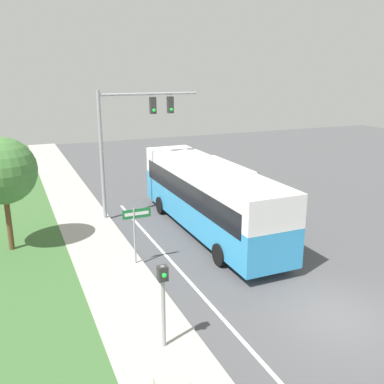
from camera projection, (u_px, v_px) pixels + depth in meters
The scene contains 8 objects.
ground_plane at pixel (338, 318), 14.39m from camera, with size 80.00×80.00×0.00m, color #4C4C4F.
sidewalk at pixel (165, 365), 12.00m from camera, with size 2.80×80.00×0.12m.
lane_divider_near at pixel (245, 344), 13.01m from camera, with size 0.14×30.00×0.01m.
bus at pixel (208, 194), 21.46m from camera, with size 2.75×12.12×3.73m.
signal_gantry at pixel (130, 129), 23.07m from camera, with size 5.63×0.41×7.04m.
pedestrian_signal at pixel (163, 293), 12.26m from camera, with size 0.28×0.34×2.71m.
street_sign at pixel (136, 226), 17.77m from camera, with size 1.21×0.08×2.57m.
roadside_tree at pixel (3, 171), 18.65m from camera, with size 2.95×2.95×5.17m.
Camera 1 is at (-9.56, -9.66, 8.02)m, focal length 40.00 mm.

